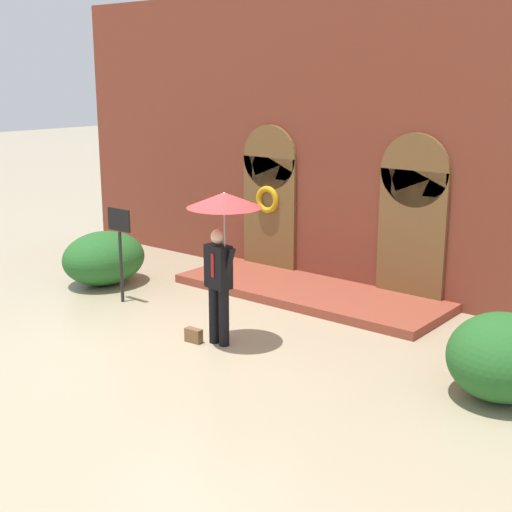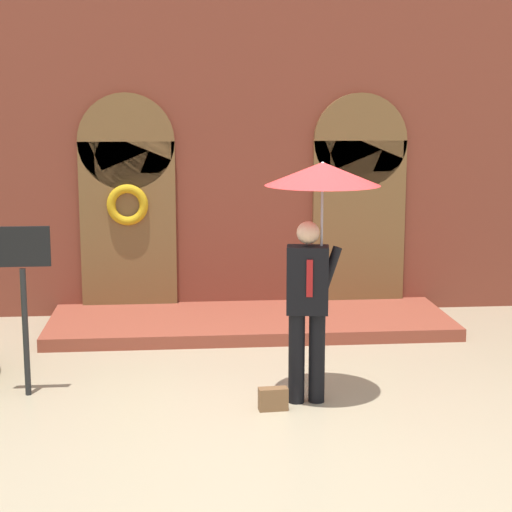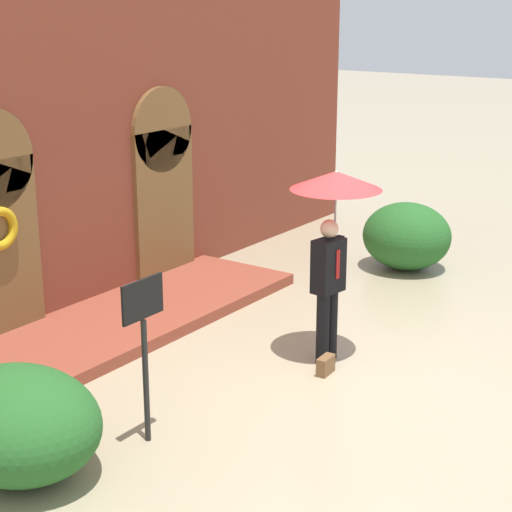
% 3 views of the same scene
% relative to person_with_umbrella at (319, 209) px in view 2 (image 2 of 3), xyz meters
% --- Properties ---
extents(ground_plane, '(80.00, 80.00, 0.00)m').
position_rel_person_with_umbrella_xyz_m(ground_plane, '(-0.42, -0.21, -1.91)').
color(ground_plane, tan).
extents(building_facade, '(14.00, 2.30, 5.60)m').
position_rel_person_with_umbrella_xyz_m(building_facade, '(-0.42, 3.95, 0.77)').
color(building_facade, brown).
rests_on(building_facade, ground).
extents(person_with_umbrella, '(1.10, 1.10, 2.36)m').
position_rel_person_with_umbrella_xyz_m(person_with_umbrella, '(0.00, 0.00, 0.00)').
color(person_with_umbrella, black).
rests_on(person_with_umbrella, ground).
extents(handbag, '(0.29, 0.14, 0.22)m').
position_rel_person_with_umbrella_xyz_m(handbag, '(-0.45, -0.20, -1.80)').
color(handbag, brown).
rests_on(handbag, ground).
extents(sign_post, '(0.56, 0.06, 1.72)m').
position_rel_person_with_umbrella_xyz_m(sign_post, '(-2.87, 0.46, -0.75)').
color(sign_post, black).
rests_on(sign_post, ground).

